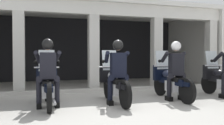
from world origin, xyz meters
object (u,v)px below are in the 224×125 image
object	(u,v)px
police_officer_center	(118,66)
motorcycle_far_right	(222,80)
motorcycle_right	(170,81)
motorcycle_center	(114,83)
police_officer_left	(48,67)
motorcycle_left	(48,85)
police_officer_right	(176,65)

from	to	relation	value
police_officer_center	motorcycle_far_right	size ratio (longest dim) A/B	0.78
motorcycle_right	motorcycle_center	bearing A→B (deg)	170.87
motorcycle_center	motorcycle_right	xyz separation A→B (m)	(1.65, 0.08, 0.00)
police_officer_center	police_officer_left	bearing A→B (deg)	173.67
motorcycle_left	motorcycle_right	world-z (taller)	same
motorcycle_left	motorcycle_center	bearing A→B (deg)	-11.29
police_officer_left	police_officer_center	distance (m)	1.66
police_officer_left	police_officer_right	distance (m)	3.30
motorcycle_left	police_officer_left	size ratio (longest dim) A/B	1.29
motorcycle_center	police_officer_left	bearing A→B (deg)	-176.53
police_officer_left	motorcycle_far_right	size ratio (longest dim) A/B	0.78
motorcycle_center	motorcycle_right	distance (m)	1.65
motorcycle_far_right	police_officer_right	bearing A→B (deg)	174.66
motorcycle_left	police_officer_center	distance (m)	1.75
police_officer_left	motorcycle_center	size ratio (longest dim) A/B	0.78
motorcycle_left	police_officer_center	xyz separation A→B (m)	(1.65, -0.38, 0.44)
motorcycle_right	police_officer_right	size ratio (longest dim) A/B	1.29
police_officer_right	motorcycle_left	bearing A→B (deg)	162.88
police_officer_left	police_officer_center	bearing A→B (deg)	-11.29
motorcycle_right	police_officer_right	distance (m)	0.52
motorcycle_center	motorcycle_right	world-z (taller)	same
police_officer_left	motorcycle_right	world-z (taller)	police_officer_left
police_officer_center	police_officer_right	distance (m)	1.65
police_officer_center	police_officer_right	bearing A→B (deg)	-0.16
motorcycle_left	motorcycle_far_right	xyz separation A→B (m)	(4.96, -0.12, 0.00)
motorcycle_far_right	police_officer_left	bearing A→B (deg)	170.42
police_officer_right	motorcycle_right	bearing A→B (deg)	77.79
police_officer_center	police_officer_right	size ratio (longest dim) A/B	1.00
police_officer_left	motorcycle_left	bearing A→B (deg)	81.80
motorcycle_center	police_officer_center	world-z (taller)	police_officer_center
police_officer_center	police_officer_right	world-z (taller)	same
motorcycle_left	motorcycle_center	size ratio (longest dim) A/B	1.00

